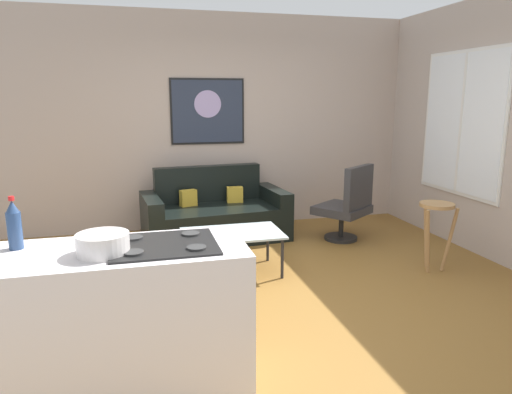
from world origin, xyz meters
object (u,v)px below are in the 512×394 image
(couch, at_px, (215,216))
(soda_bottle, at_px, (14,225))
(coffee_table, at_px, (232,236))
(mixing_bowl, at_px, (103,244))
(wall_painting, at_px, (208,111))
(armchair, at_px, (348,205))
(bar_stool, at_px, (436,218))

(couch, distance_m, soda_bottle, 3.32)
(coffee_table, bearing_deg, soda_bottle, -134.60)
(couch, height_order, mixing_bowl, mixing_bowl)
(couch, height_order, coffee_table, couch)
(coffee_table, height_order, mixing_bowl, mixing_bowl)
(soda_bottle, bearing_deg, wall_painting, 64.44)
(couch, xyz_separation_m, armchair, (1.55, -0.52, 0.17))
(couch, relative_size, soda_bottle, 5.95)
(couch, distance_m, bar_stool, 2.59)
(mixing_bowl, distance_m, wall_painting, 3.82)
(armchair, height_order, soda_bottle, soda_bottle)
(couch, height_order, bar_stool, couch)
(bar_stool, xyz_separation_m, soda_bottle, (-3.56, -1.15, 0.49))
(bar_stool, height_order, wall_painting, wall_painting)
(bar_stool, xyz_separation_m, wall_painting, (-1.94, 2.23, 1.01))
(couch, relative_size, wall_painting, 1.87)
(bar_stool, bearing_deg, wall_painting, 131.07)
(armchair, distance_m, soda_bottle, 3.93)
(bar_stool, height_order, mixing_bowl, mixing_bowl)
(mixing_bowl, xyz_separation_m, wall_painting, (1.13, 3.60, 0.60))
(soda_bottle, xyz_separation_m, wall_painting, (1.62, 3.38, 0.52))
(coffee_table, xyz_separation_m, armchair, (1.58, 0.71, 0.06))
(soda_bottle, bearing_deg, bar_stool, 17.95)
(coffee_table, distance_m, mixing_bowl, 2.18)
(soda_bottle, xyz_separation_m, mixing_bowl, (0.48, -0.22, -0.08))
(couch, distance_m, wall_painting, 1.39)
(armchair, bearing_deg, coffee_table, -155.79)
(couch, relative_size, bar_stool, 2.58)
(coffee_table, distance_m, wall_painting, 2.14)
(armchair, xyz_separation_m, mixing_bowl, (-2.66, -2.51, 0.50))
(bar_stool, bearing_deg, mixing_bowl, -155.95)
(coffee_table, bearing_deg, wall_painting, 88.29)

